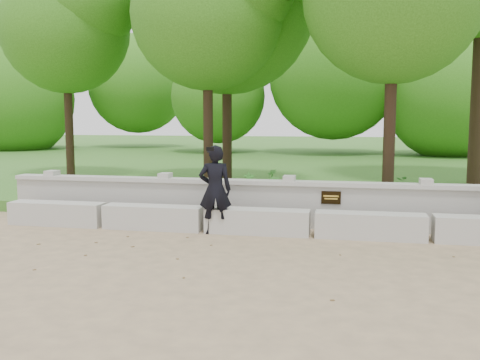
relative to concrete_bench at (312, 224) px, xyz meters
name	(u,v)px	position (x,y,z in m)	size (l,w,h in m)	color
ground	(303,264)	(0.00, -1.90, -0.22)	(80.00, 80.00, 0.00)	tan
lawn	(333,167)	(0.00, 12.10, -0.10)	(40.00, 22.00, 0.25)	#27651C
concrete_bench	(312,224)	(0.00, 0.00, 0.00)	(11.90, 0.45, 0.45)	#B5B2AB
parapet_wall	(315,204)	(0.00, 0.70, 0.24)	(12.50, 0.35, 0.90)	#AAA7A0
man_main	(215,190)	(-1.75, -0.15, 0.58)	(0.66, 0.60, 1.62)	black
tree_far_left	(65,20)	(-7.86, 5.70, 4.81)	(3.86, 3.86, 6.73)	#382619
tree_left	(207,2)	(-2.84, 3.46, 4.66)	(3.72, 3.72, 6.51)	#382619
shrub_a	(249,184)	(-1.72, 3.10, 0.30)	(0.29, 0.20, 0.55)	#347628
shrub_b	(274,192)	(-0.90, 1.40, 0.34)	(0.35, 0.28, 0.64)	#347628
shrub_c	(408,191)	(1.89, 2.54, 0.31)	(0.51, 0.44, 0.56)	#347628
shrub_d	(272,179)	(-1.34, 4.22, 0.29)	(0.29, 0.26, 0.52)	#347628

